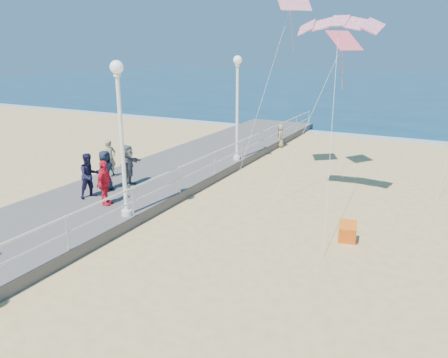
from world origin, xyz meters
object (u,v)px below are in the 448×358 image
at_px(lamp_post_mid, 121,124).
at_px(spectator_5, 128,165).
at_px(lamp_post_far, 237,97).
at_px(spectator_7, 90,176).
at_px(spectator_4, 105,170).
at_px(spectator_6, 110,159).
at_px(spectator_3, 104,183).
at_px(box_kite, 347,234).
at_px(beach_walker_c, 280,136).

distance_m(lamp_post_mid, spectator_5, 4.24).
height_order(lamp_post_far, spectator_7, lamp_post_far).
bearing_deg(lamp_post_mid, spectator_5, 127.53).
relative_size(spectator_4, spectator_6, 0.98).
relative_size(spectator_3, box_kite, 2.86).
height_order(lamp_post_mid, beach_walker_c, lamp_post_mid).
xyz_separation_m(spectator_3, spectator_4, (-1.20, 1.39, -0.02)).
bearing_deg(spectator_6, spectator_3, -131.95).
bearing_deg(box_kite, spectator_7, 176.77).
distance_m(lamp_post_far, spectator_7, 8.81).
xyz_separation_m(lamp_post_far, spectator_5, (-2.15, -6.21, -2.37)).
bearing_deg(box_kite, lamp_post_mid, -174.01).
distance_m(lamp_post_far, spectator_5, 6.98).
bearing_deg(lamp_post_far, spectator_3, -99.39).
relative_size(spectator_6, spectator_7, 0.96).
height_order(lamp_post_far, spectator_6, lamp_post_far).
bearing_deg(lamp_post_mid, spectator_4, 143.95).
xyz_separation_m(spectator_4, beach_walker_c, (3.00, 12.63, -0.51)).
distance_m(lamp_post_mid, spectator_7, 3.56).
xyz_separation_m(spectator_3, beach_walker_c, (1.80, 14.02, -0.53)).
distance_m(spectator_7, beach_walker_c, 13.96).
bearing_deg(spectator_4, lamp_post_mid, -125.43).
bearing_deg(spectator_7, beach_walker_c, 8.53).
xyz_separation_m(lamp_post_far, spectator_4, (-2.60, -7.10, -2.42)).
height_order(spectator_3, spectator_6, spectator_6).
bearing_deg(lamp_post_far, spectator_4, -110.13).
relative_size(lamp_post_mid, beach_walker_c, 3.63).
bearing_deg(spectator_6, spectator_5, -103.03).
bearing_deg(spectator_4, beach_walker_c, -12.74).
distance_m(spectator_3, spectator_7, 1.16).
relative_size(spectator_7, box_kite, 2.98).
xyz_separation_m(lamp_post_mid, lamp_post_far, (0.00, 9.00, 0.00)).
distance_m(spectator_4, spectator_5, 1.01).
xyz_separation_m(lamp_post_far, spectator_7, (-2.50, -8.11, -2.37)).
height_order(spectator_6, box_kite, spectator_6).
bearing_deg(lamp_post_far, spectator_7, -107.14).
bearing_deg(spectator_6, lamp_post_far, -24.14).
relative_size(lamp_post_mid, spectator_6, 3.09).
relative_size(spectator_4, spectator_5, 0.94).
bearing_deg(spectator_6, spectator_4, -134.46).
bearing_deg(spectator_7, lamp_post_far, 3.38).
bearing_deg(spectator_4, spectator_5, -26.42).
bearing_deg(lamp_post_mid, spectator_7, 160.42).
distance_m(spectator_5, spectator_7, 1.94).
bearing_deg(spectator_6, beach_walker_c, -10.61).
height_order(lamp_post_mid, spectator_7, lamp_post_mid).
distance_m(lamp_post_mid, beach_walker_c, 14.83).
xyz_separation_m(spectator_5, spectator_7, (-0.35, -1.90, 0.00)).
bearing_deg(lamp_post_mid, box_kite, 16.89).
distance_m(spectator_6, beach_walker_c, 11.82).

